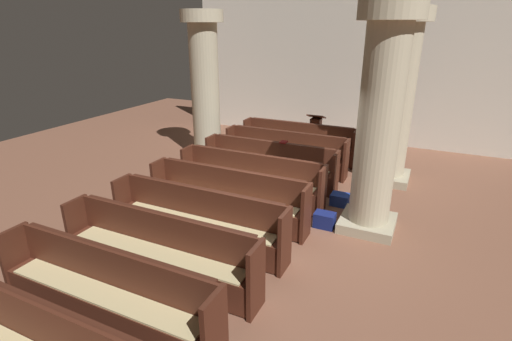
{
  "coord_description": "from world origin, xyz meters",
  "views": [
    {
      "loc": [
        2.55,
        -5.83,
        3.4
      ],
      "look_at": [
        -0.41,
        0.48,
        0.75
      ],
      "focal_mm": 26.74,
      "sensor_mm": 36.0,
      "label": 1
    }
  ],
  "objects": [
    {
      "name": "pew_row_7",
      "position": [
        -0.61,
        -3.26,
        0.51
      ],
      "size": [
        3.08,
        0.46,
        0.97
      ],
      "color": "#4C2316",
      "rests_on": "ground"
    },
    {
      "name": "pillar_aisle_rear",
      "position": [
        1.78,
        0.5,
        1.96
      ],
      "size": [
        1.01,
        1.01,
        3.78
      ],
      "color": "tan",
      "rests_on": "ground"
    },
    {
      "name": "pew_row_4",
      "position": [
        -0.61,
        -0.33,
        0.51
      ],
      "size": [
        3.08,
        0.46,
        0.97
      ],
      "color": "#4C2316",
      "rests_on": "ground"
    },
    {
      "name": "pillar_aisle_side",
      "position": [
        1.78,
        3.01,
        1.96
      ],
      "size": [
        1.07,
        1.07,
        3.78
      ],
      "color": "tan",
      "rests_on": "ground"
    },
    {
      "name": "pillar_far_side",
      "position": [
        -2.96,
        2.75,
        1.96
      ],
      "size": [
        1.07,
        1.07,
        3.78
      ],
      "color": "tan",
      "rests_on": "ground"
    },
    {
      "name": "pew_row_1",
      "position": [
        -0.61,
        2.6,
        0.51
      ],
      "size": [
        3.08,
        0.46,
        0.97
      ],
      "color": "#4C2316",
      "rests_on": "ground"
    },
    {
      "name": "pew_row_6",
      "position": [
        -0.61,
        -2.28,
        0.51
      ],
      "size": [
        3.08,
        0.46,
        0.97
      ],
      "color": "#4C2316",
      "rests_on": "ground"
    },
    {
      "name": "kneeler_box_navy",
      "position": [
        1.08,
        0.2,
        0.14
      ],
      "size": [
        0.36,
        0.26,
        0.27
      ],
      "primitive_type": "cube",
      "color": "navy",
      "rests_on": "ground"
    },
    {
      "name": "hymn_book",
      "position": [
        -0.36,
        1.81,
        0.98
      ],
      "size": [
        0.15,
        0.19,
        0.03
      ],
      "primitive_type": "cube",
      "color": "maroon",
      "rests_on": "pew_row_2"
    },
    {
      "name": "pew_row_0",
      "position": [
        -0.61,
        3.58,
        0.51
      ],
      "size": [
        3.08,
        0.46,
        0.97
      ],
      "color": "#4C2316",
      "rests_on": "ground"
    },
    {
      "name": "pew_row_2",
      "position": [
        -0.61,
        1.62,
        0.51
      ],
      "size": [
        3.08,
        0.47,
        0.97
      ],
      "color": "#4C2316",
      "rests_on": "ground"
    },
    {
      "name": "ground_plane",
      "position": [
        0.0,
        0.0,
        0.0
      ],
      "size": [
        19.2,
        19.2,
        0.0
      ],
      "primitive_type": "plane",
      "color": "brown"
    },
    {
      "name": "kneeler_box_blue",
      "position": [
        1.12,
        1.21,
        0.12
      ],
      "size": [
        0.37,
        0.29,
        0.24
      ],
      "primitive_type": "cube",
      "color": "navy",
      "rests_on": "ground"
    },
    {
      "name": "lectern",
      "position": [
        -0.41,
        4.46,
        0.45
      ],
      "size": [
        0.48,
        0.45,
        1.08
      ],
      "color": "#411E13",
      "rests_on": "ground"
    },
    {
      "name": "pew_row_5",
      "position": [
        -0.61,
        -1.31,
        0.51
      ],
      "size": [
        3.08,
        0.47,
        0.97
      ],
      "color": "#4C2316",
      "rests_on": "ground"
    },
    {
      "name": "back_wall",
      "position": [
        0.0,
        6.08,
        2.25
      ],
      "size": [
        10.0,
        0.16,
        4.5
      ],
      "primitive_type": "cube",
      "color": "silver",
      "rests_on": "ground"
    },
    {
      "name": "pew_row_3",
      "position": [
        -0.61,
        0.65,
        0.51
      ],
      "size": [
        3.08,
        0.46,
        0.97
      ],
      "color": "#4C2316",
      "rests_on": "ground"
    }
  ]
}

